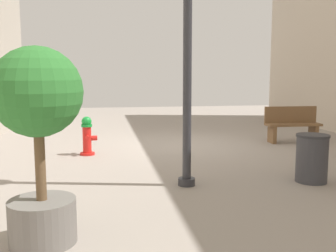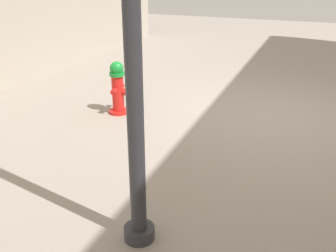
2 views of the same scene
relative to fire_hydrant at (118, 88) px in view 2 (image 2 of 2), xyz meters
The scene contains 2 objects.
ground_plane 2.58m from the fire_hydrant, 162.13° to the right, with size 23.40×23.40×0.00m, color gray.
fire_hydrant is the anchor object (origin of this frame).
Camera 2 is at (-0.56, 6.09, 2.32)m, focal length 41.30 mm.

